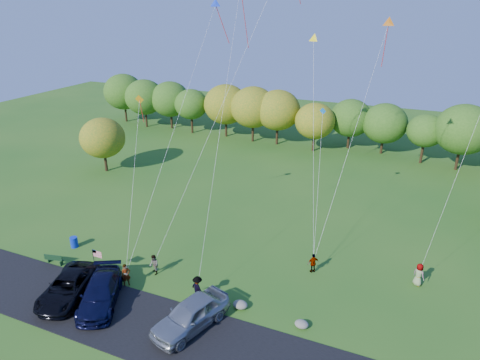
# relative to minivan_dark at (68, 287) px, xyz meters

# --- Properties ---
(ground) EXTENTS (140.00, 140.00, 0.00)m
(ground) POSITION_rel_minivan_dark_xyz_m (7.68, 3.66, -0.90)
(ground) COLOR #255C1A
(ground) RESTS_ON ground
(asphalt_lane) EXTENTS (44.00, 6.00, 0.06)m
(asphalt_lane) POSITION_rel_minivan_dark_xyz_m (7.68, -0.34, -0.87)
(asphalt_lane) COLOR black
(asphalt_lane) RESTS_ON ground
(treeline) EXTENTS (75.01, 27.72, 8.38)m
(treeline) POSITION_rel_minivan_dark_xyz_m (6.45, 39.92, 3.81)
(treeline) COLOR #352513
(treeline) RESTS_ON ground
(minivan_dark) EXTENTS (4.36, 6.57, 1.68)m
(minivan_dark) POSITION_rel_minivan_dark_xyz_m (0.00, 0.00, 0.00)
(minivan_dark) COLOR black
(minivan_dark) RESTS_ON asphalt_lane
(minivan_navy) EXTENTS (4.89, 6.42, 1.73)m
(minivan_navy) POSITION_rel_minivan_dark_xyz_m (2.68, 0.32, 0.03)
(minivan_navy) COLOR black
(minivan_navy) RESTS_ON asphalt_lane
(minivan_silver) EXTENTS (4.03, 6.30, 2.00)m
(minivan_silver) POSITION_rel_minivan_dark_xyz_m (9.85, 0.77, 0.16)
(minivan_silver) COLOR #9A9DA4
(minivan_silver) RESTS_ON asphalt_lane
(flyer_a) EXTENTS (0.77, 0.80, 1.85)m
(flyer_a) POSITION_rel_minivan_dark_xyz_m (3.02, 2.86, 0.03)
(flyer_a) COLOR #4C4C59
(flyer_a) RESTS_ON ground
(flyer_b) EXTENTS (1.05, 1.03, 1.70)m
(flyer_b) POSITION_rel_minivan_dark_xyz_m (4.14, 4.96, -0.05)
(flyer_b) COLOR #4C4C59
(flyer_b) RESTS_ON ground
(flyer_c) EXTENTS (1.40, 1.10, 1.91)m
(flyer_c) POSITION_rel_minivan_dark_xyz_m (8.83, 3.58, 0.06)
(flyer_c) COLOR #4C4C59
(flyer_c) RESTS_ON ground
(flyer_d) EXTENTS (1.01, 0.95, 1.68)m
(flyer_d) POSITION_rel_minivan_dark_xyz_m (15.75, 10.21, -0.06)
(flyer_d) COLOR #4C4C59
(flyer_d) RESTS_ON ground
(flyer_e) EXTENTS (1.09, 1.02, 1.88)m
(flyer_e) POSITION_rel_minivan_dark_xyz_m (23.58, 11.73, 0.04)
(flyer_e) COLOR #4C4C59
(flyer_e) RESTS_ON ground
(park_bench) EXTENTS (1.57, 0.59, 0.88)m
(park_bench) POSITION_rel_minivan_dark_xyz_m (-4.33, 2.86, -0.43)
(park_bench) COLOR #123218
(park_bench) RESTS_ON ground
(trash_barrel) EXTENTS (0.64, 0.64, 0.96)m
(trash_barrel) POSITION_rel_minivan_dark_xyz_m (-4.72, 5.59, -0.42)
(trash_barrel) COLOR #0C2AC0
(trash_barrel) RESTS_ON ground
(flag_assembly) EXTENTS (0.89, 0.58, 2.40)m
(flag_assembly) POSITION_rel_minivan_dark_xyz_m (0.18, 2.96, 0.89)
(flag_assembly) COLOR black
(flag_assembly) RESTS_ON ground
(boulder_near) EXTENTS (1.08, 0.85, 0.54)m
(boulder_near) POSITION_rel_minivan_dark_xyz_m (12.09, 3.87, -0.63)
(boulder_near) COLOR gray
(boulder_near) RESTS_ON ground
(boulder_far) EXTENTS (0.95, 0.79, 0.49)m
(boulder_far) POSITION_rel_minivan_dark_xyz_m (16.65, 3.69, -0.65)
(boulder_far) COLOR gray
(boulder_far) RESTS_ON ground
(kites_aloft) EXTENTS (26.19, 9.31, 14.23)m
(kites_aloft) POSITION_rel_minivan_dark_xyz_m (10.46, 17.46, 19.27)
(kites_aloft) COLOR orange
(kites_aloft) RESTS_ON ground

